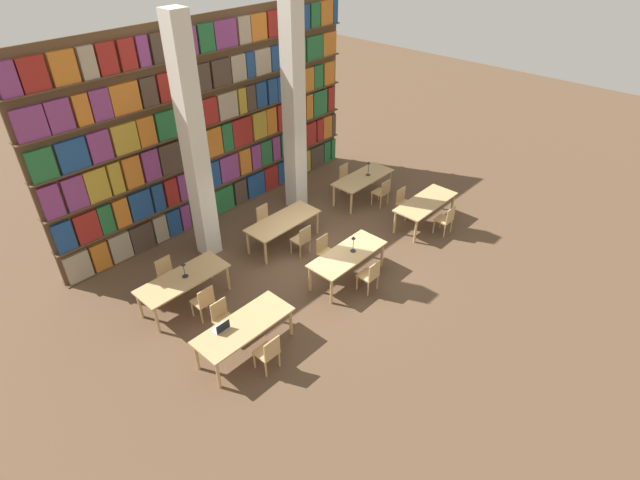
% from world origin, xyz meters
% --- Properties ---
extents(ground_plane, '(40.00, 40.00, 0.00)m').
position_xyz_m(ground_plane, '(0.00, 0.00, 0.00)').
color(ground_plane, brown).
extents(bookshelf_bank, '(9.88, 0.35, 5.50)m').
position_xyz_m(bookshelf_bank, '(0.00, 3.75, 2.64)').
color(bookshelf_bank, brown).
rests_on(bookshelf_bank, ground_plane).
extents(pillar_left, '(0.47, 0.47, 6.00)m').
position_xyz_m(pillar_left, '(-1.65, 2.38, 3.00)').
color(pillar_left, silver).
rests_on(pillar_left, ground_plane).
extents(pillar_center, '(0.47, 0.47, 6.00)m').
position_xyz_m(pillar_center, '(1.65, 2.38, 3.00)').
color(pillar_center, silver).
rests_on(pillar_center, ground_plane).
extents(reading_table_0, '(2.09, 0.84, 0.75)m').
position_xyz_m(reading_table_0, '(-3.31, -1.09, 0.66)').
color(reading_table_0, tan).
rests_on(reading_table_0, ground_plane).
extents(chair_0, '(0.42, 0.40, 0.87)m').
position_xyz_m(chair_0, '(-3.32, -1.79, 0.47)').
color(chair_0, tan).
rests_on(chair_0, ground_plane).
extents(chair_1, '(0.42, 0.40, 0.87)m').
position_xyz_m(chair_1, '(-3.32, -0.38, 0.47)').
color(chair_1, tan).
rests_on(chair_1, ground_plane).
extents(laptop, '(0.32, 0.22, 0.21)m').
position_xyz_m(laptop, '(-3.70, -0.86, 0.79)').
color(laptop, silver).
rests_on(laptop, reading_table_0).
extents(reading_table_1, '(2.09, 0.84, 0.75)m').
position_xyz_m(reading_table_1, '(-0.05, -1.06, 0.66)').
color(reading_table_1, tan).
rests_on(reading_table_1, ground_plane).
extents(chair_2, '(0.42, 0.40, 0.87)m').
position_xyz_m(chair_2, '(-0.06, -1.77, 0.47)').
color(chair_2, tan).
rests_on(chair_2, ground_plane).
extents(chair_3, '(0.42, 0.40, 0.87)m').
position_xyz_m(chair_3, '(-0.06, -0.36, 0.47)').
color(chair_3, tan).
rests_on(chair_3, ground_plane).
extents(desk_lamp_0, '(0.14, 0.14, 0.43)m').
position_xyz_m(desk_lamp_0, '(0.11, -1.09, 1.04)').
color(desk_lamp_0, '#232328').
rests_on(desk_lamp_0, reading_table_1).
extents(reading_table_2, '(2.09, 0.84, 0.75)m').
position_xyz_m(reading_table_2, '(3.36, -1.08, 0.66)').
color(reading_table_2, tan).
rests_on(reading_table_2, ground_plane).
extents(chair_4, '(0.42, 0.40, 0.87)m').
position_xyz_m(chair_4, '(3.32, -1.79, 0.47)').
color(chair_4, tan).
rests_on(chair_4, ground_plane).
extents(chair_5, '(0.42, 0.40, 0.87)m').
position_xyz_m(chair_5, '(3.32, -0.38, 0.47)').
color(chair_5, tan).
rests_on(chair_5, ground_plane).
extents(reading_table_3, '(2.09, 0.84, 0.75)m').
position_xyz_m(reading_table_3, '(-3.28, 1.07, 0.66)').
color(reading_table_3, tan).
rests_on(reading_table_3, ground_plane).
extents(chair_6, '(0.42, 0.40, 0.87)m').
position_xyz_m(chair_6, '(-3.26, 0.37, 0.47)').
color(chair_6, tan).
rests_on(chair_6, ground_plane).
extents(chair_7, '(0.42, 0.40, 0.87)m').
position_xyz_m(chair_7, '(-3.26, 1.78, 0.47)').
color(chair_7, tan).
rests_on(chair_7, ground_plane).
extents(desk_lamp_1, '(0.14, 0.14, 0.39)m').
position_xyz_m(desk_lamp_1, '(-3.21, 1.07, 1.01)').
color(desk_lamp_1, '#232328').
rests_on(desk_lamp_1, reading_table_3).
extents(reading_table_4, '(2.09, 0.84, 0.75)m').
position_xyz_m(reading_table_4, '(-0.06, 1.17, 0.66)').
color(reading_table_4, tan).
rests_on(reading_table_4, ground_plane).
extents(chair_8, '(0.42, 0.40, 0.87)m').
position_xyz_m(chair_8, '(-0.07, 0.46, 0.47)').
color(chair_8, tan).
rests_on(chair_8, ground_plane).
extents(chair_9, '(0.42, 0.40, 0.87)m').
position_xyz_m(chair_9, '(-0.07, 1.87, 0.47)').
color(chair_9, tan).
rests_on(chair_9, ground_plane).
extents(reading_table_5, '(2.09, 0.84, 0.75)m').
position_xyz_m(reading_table_5, '(3.34, 1.16, 0.66)').
color(reading_table_5, tan).
rests_on(reading_table_5, ground_plane).
extents(chair_10, '(0.42, 0.40, 0.87)m').
position_xyz_m(chair_10, '(3.39, 0.45, 0.47)').
color(chair_10, tan).
rests_on(chair_10, ground_plane).
extents(chair_11, '(0.42, 0.40, 0.87)m').
position_xyz_m(chair_11, '(3.39, 1.86, 0.47)').
color(chair_11, tan).
rests_on(chair_11, ground_plane).
extents(desk_lamp_2, '(0.14, 0.14, 0.46)m').
position_xyz_m(desk_lamp_2, '(3.52, 1.12, 1.05)').
color(desk_lamp_2, '#232328').
rests_on(desk_lamp_2, reading_table_5).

